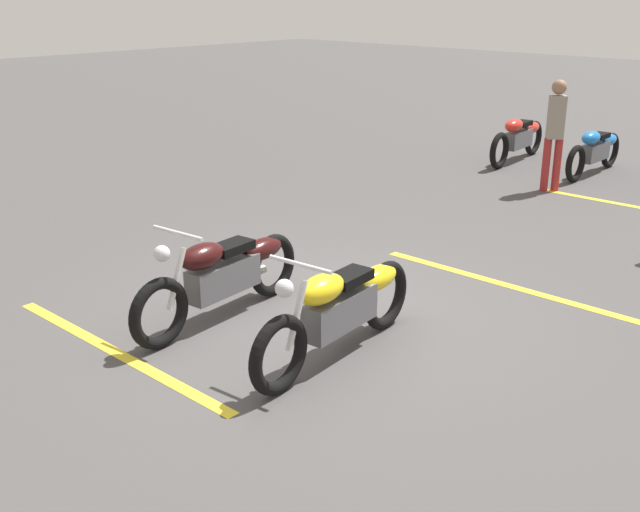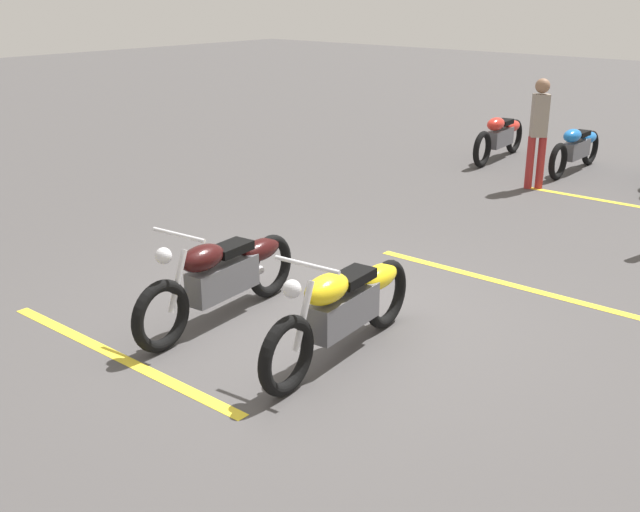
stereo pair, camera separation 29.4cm
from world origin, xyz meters
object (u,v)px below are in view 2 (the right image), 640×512
at_px(motorcycle_dark_foreground, 223,275).
at_px(motorcycle_row_right, 501,136).
at_px(bystander_near_row, 539,128).
at_px(motorcycle_row_center, 577,147).
at_px(motorcycle_bright_foreground, 344,306).

bearing_deg(motorcycle_dark_foreground, motorcycle_row_right, -175.83).
relative_size(motorcycle_row_right, bystander_near_row, 1.25).
distance_m(motorcycle_row_center, bystander_near_row, 1.68).
height_order(motorcycle_row_center, motorcycle_row_right, motorcycle_row_right).
distance_m(motorcycle_bright_foreground, motorcycle_row_center, 8.31).
distance_m(motorcycle_bright_foreground, motorcycle_dark_foreground, 1.39).
distance_m(motorcycle_bright_foreground, bystander_near_row, 6.77).
xyz_separation_m(motorcycle_row_right, bystander_near_row, (-1.62, -1.50, 0.53)).
bearing_deg(motorcycle_dark_foreground, bystander_near_row, 174.16).
bearing_deg(bystander_near_row, motorcycle_bright_foreground, -26.40).
height_order(motorcycle_dark_foreground, bystander_near_row, bystander_near_row).
bearing_deg(motorcycle_dark_foreground, motorcycle_bright_foreground, 90.95).
height_order(motorcycle_row_center, bystander_near_row, bystander_near_row).
bearing_deg(bystander_near_row, motorcycle_dark_foreground, -38.16).
distance_m(motorcycle_row_right, bystander_near_row, 2.27).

